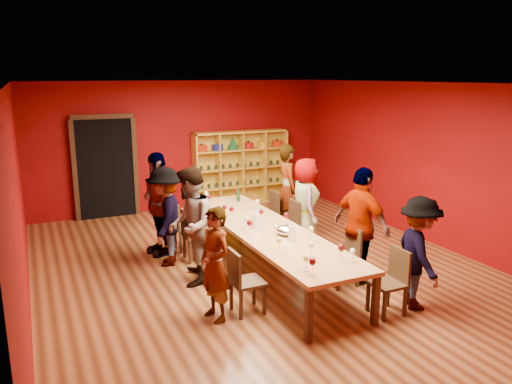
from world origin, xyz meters
TOP-DOWN VIEW (x-y plane):
  - room_shell at (0.00, 0.00)m, footprint 7.10×9.10m
  - tasting_table at (0.00, 0.00)m, footprint 1.10×4.50m
  - doorway at (-1.80, 4.43)m, footprint 1.40×0.17m
  - shelving_unit at (1.40, 4.32)m, footprint 2.40×0.40m
  - chair_person_left_1 at (-0.91, -1.15)m, footprint 0.42×0.42m
  - person_left_1 at (-1.29, -1.15)m, footprint 0.51×0.62m
  - chair_person_left_2 at (-0.91, 0.14)m, footprint 0.42×0.42m
  - person_left_2 at (-1.21, 0.14)m, footprint 0.76×0.99m
  - chair_person_left_3 at (-0.91, 1.03)m, footprint 0.42×0.42m
  - person_left_3 at (-1.35, 1.03)m, footprint 0.82×1.17m
  - chair_person_left_4 at (-0.91, 1.60)m, footprint 0.42×0.42m
  - person_left_4 at (-1.33, 1.60)m, footprint 0.68×1.15m
  - chair_person_right_0 at (0.91, -1.97)m, footprint 0.42×0.42m
  - person_right_0 at (1.33, -1.97)m, footprint 0.73×1.09m
  - chair_person_right_1 at (0.91, -0.93)m, footprint 0.42×0.42m
  - person_right_1 at (1.15, -0.93)m, footprint 0.67×1.13m
  - chair_person_right_3 at (0.91, 0.88)m, footprint 0.42×0.42m
  - person_right_3 at (1.24, 0.88)m, footprint 0.67×0.91m
  - chair_person_right_4 at (0.91, 1.71)m, footprint 0.42×0.42m
  - person_right_4 at (1.31, 1.71)m, footprint 0.59×0.73m
  - wine_glass_0 at (-0.35, -0.15)m, footprint 0.09×0.09m
  - wine_glass_1 at (-0.32, 0.98)m, footprint 0.07×0.07m
  - wine_glass_2 at (-0.29, 0.10)m, footprint 0.08×0.08m
  - wine_glass_3 at (-0.03, -0.38)m, footprint 0.07×0.07m
  - wine_glass_4 at (0.28, -1.68)m, footprint 0.09×0.09m
  - wine_glass_5 at (0.31, 0.99)m, footprint 0.09×0.09m
  - wine_glass_6 at (-0.28, 0.76)m, footprint 0.08×0.08m
  - wine_glass_7 at (0.12, 0.41)m, footprint 0.08×0.08m
  - wine_glass_8 at (0.37, -1.80)m, footprint 0.08×0.08m
  - wine_glass_9 at (-0.32, -1.79)m, footprint 0.08×0.08m
  - wine_glass_10 at (-0.32, 1.79)m, footprint 0.07×0.07m
  - wine_glass_11 at (0.33, -0.82)m, footprint 0.09×0.09m
  - wine_glass_12 at (0.38, 0.02)m, footprint 0.08×0.08m
  - wine_glass_13 at (-0.00, -1.39)m, footprint 0.08×0.08m
  - wine_glass_14 at (-0.32, -1.94)m, footprint 0.09×0.09m
  - wine_glass_15 at (0.29, 1.88)m, footprint 0.09×0.09m
  - wine_glass_16 at (-0.31, -1.05)m, footprint 0.09×0.09m
  - wine_glass_17 at (-0.31, 1.96)m, footprint 0.09×0.09m
  - spittoon_bowl at (0.13, -0.44)m, footprint 0.30×0.30m
  - carafe_a at (-0.15, 0.05)m, footprint 0.11×0.11m
  - carafe_b at (0.09, -0.70)m, footprint 0.13×0.13m
  - wine_bottle at (0.26, 1.75)m, footprint 0.07×0.07m

SIDE VIEW (x-z plane):
  - chair_person_left_1 at x=-0.91m, z-range 0.05..0.94m
  - chair_person_left_2 at x=-0.91m, z-range 0.05..0.94m
  - chair_person_left_3 at x=-0.91m, z-range 0.05..0.94m
  - chair_person_left_4 at x=-0.91m, z-range 0.05..0.94m
  - chair_person_right_0 at x=0.91m, z-range 0.05..0.94m
  - chair_person_right_1 at x=0.91m, z-range 0.05..0.94m
  - chair_person_right_3 at x=0.91m, z-range 0.05..0.94m
  - chair_person_right_4 at x=0.91m, z-range 0.05..0.94m
  - tasting_table at x=0.00m, z-range 0.32..1.07m
  - person_left_1 at x=-1.29m, z-range 0.00..1.51m
  - person_right_0 at x=1.33m, z-range 0.00..1.56m
  - spittoon_bowl at x=0.13m, z-range 0.74..0.90m
  - person_right_3 at x=1.24m, z-range 0.00..1.66m
  - person_left_3 at x=-1.35m, z-range 0.00..1.67m
  - wine_bottle at x=0.26m, z-range 0.72..1.00m
  - carafe_b at x=0.09m, z-range 0.74..1.00m
  - carafe_a at x=-0.15m, z-range 0.74..1.02m
  - wine_glass_3 at x=-0.03m, z-range 0.79..0.97m
  - wine_glass_10 at x=-0.32m, z-range 0.79..0.97m
  - wine_glass_1 at x=-0.32m, z-range 0.79..0.98m
  - wine_glass_8 at x=0.37m, z-range 0.79..0.98m
  - wine_glass_7 at x=0.12m, z-range 0.79..0.99m
  - wine_glass_2 at x=-0.29m, z-range 0.80..1.00m
  - wine_glass_13 at x=0.00m, z-range 0.80..1.00m
  - person_right_1 at x=1.15m, z-range 0.00..1.80m
  - wine_glass_12 at x=0.38m, z-range 0.80..1.00m
  - wine_glass_6 at x=-0.28m, z-range 0.80..1.00m
  - wine_glass_9 at x=-0.32m, z-range 0.80..1.00m
  - person_left_2 at x=-1.21m, z-range 0.00..1.80m
  - person_right_4 at x=1.31m, z-range 0.00..1.81m
  - wine_glass_5 at x=0.31m, z-range 0.80..1.01m
  - wine_glass_17 at x=-0.31m, z-range 0.80..1.01m
  - wine_glass_16 at x=-0.31m, z-range 0.80..1.01m
  - wine_glass_14 at x=-0.32m, z-range 0.80..1.01m
  - wine_glass_11 at x=0.33m, z-range 0.80..1.01m
  - wine_glass_15 at x=0.29m, z-range 0.80..1.02m
  - wine_glass_4 at x=0.28m, z-range 0.80..1.02m
  - wine_glass_0 at x=-0.35m, z-range 0.80..1.02m
  - person_left_4 at x=-1.33m, z-range 0.00..1.84m
  - shelving_unit at x=1.40m, z-range 0.08..1.88m
  - doorway at x=-1.80m, z-range -0.03..2.27m
  - room_shell at x=0.00m, z-range -0.02..3.02m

